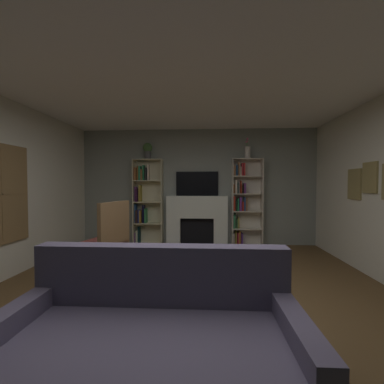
# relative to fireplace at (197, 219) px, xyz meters

# --- Properties ---
(ground_plane) EXTENTS (7.66, 7.66, 0.00)m
(ground_plane) POSITION_rel_fireplace_xyz_m (0.00, -3.09, -0.58)
(ground_plane) COLOR brown
(wall_back_accent) EXTENTS (5.42, 0.06, 2.62)m
(wall_back_accent) POSITION_rel_fireplace_xyz_m (0.00, 0.14, 0.73)
(wall_back_accent) COLOR gray
(wall_back_accent) RESTS_ON ground_plane
(ceiling) EXTENTS (5.42, 6.51, 0.06)m
(ceiling) POSITION_rel_fireplace_xyz_m (0.00, -3.09, 2.07)
(ceiling) COLOR white
(ceiling) RESTS_ON wall_back_accent
(fireplace) EXTENTS (1.47, 0.51, 1.11)m
(fireplace) POSITION_rel_fireplace_xyz_m (0.00, 0.00, 0.00)
(fireplace) COLOR white
(fireplace) RESTS_ON ground_plane
(tv) EXTENTS (0.95, 0.06, 0.55)m
(tv) POSITION_rel_fireplace_xyz_m (0.00, 0.08, 0.80)
(tv) COLOR black
(tv) RESTS_ON fireplace
(bookshelf_left) EXTENTS (0.66, 0.27, 1.93)m
(bookshelf_left) POSITION_rel_fireplace_xyz_m (-1.18, 0.02, 0.40)
(bookshelf_left) COLOR beige
(bookshelf_left) RESTS_ON ground_plane
(bookshelf_right) EXTENTS (0.66, 0.28, 1.93)m
(bookshelf_right) POSITION_rel_fireplace_xyz_m (1.03, 0.01, 0.39)
(bookshelf_right) COLOR beige
(bookshelf_right) RESTS_ON ground_plane
(potted_plant) EXTENTS (0.21, 0.21, 0.36)m
(potted_plant) POSITION_rel_fireplace_xyz_m (-1.11, -0.04, 1.56)
(potted_plant) COLOR #4C4D4F
(potted_plant) RESTS_ON bookshelf_left
(vase_with_flowers) EXTENTS (0.12, 0.12, 0.46)m
(vase_with_flowers) POSITION_rel_fireplace_xyz_m (1.11, -0.04, 1.50)
(vase_with_flowers) COLOR beige
(vase_with_flowers) RESTS_ON bookshelf_right
(couch) EXTENTS (1.95, 0.95, 0.90)m
(couch) POSITION_rel_fireplace_xyz_m (-0.11, -4.15, -0.29)
(couch) COLOR #585069
(couch) RESTS_ON ground_plane
(armchair) EXTENTS (0.72, 0.79, 1.13)m
(armchair) POSITION_rel_fireplace_xyz_m (-1.23, -2.17, -0.01)
(armchair) COLOR brown
(armchair) RESTS_ON ground_plane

